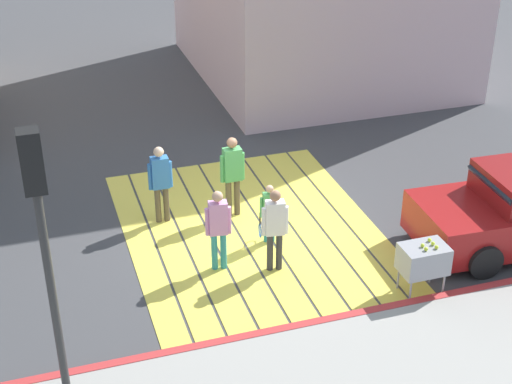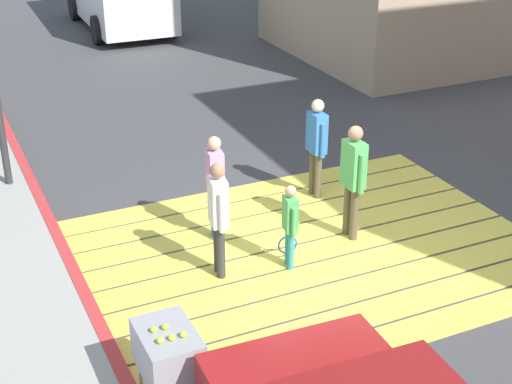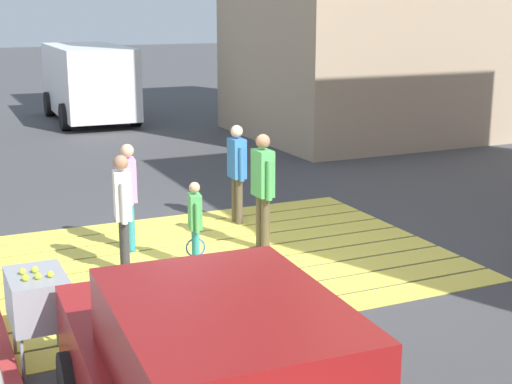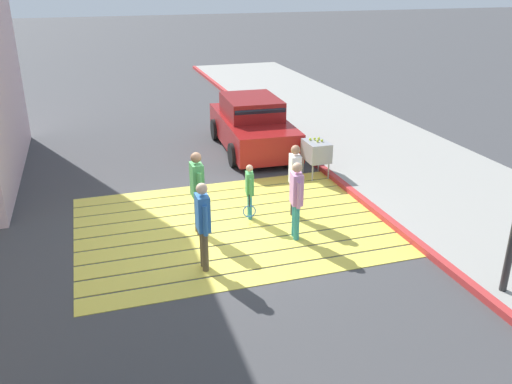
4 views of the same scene
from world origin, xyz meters
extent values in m
plane|color=#424244|center=(0.00, 0.00, 0.00)|extent=(120.00, 120.00, 0.00)
cube|color=#EAD64C|center=(0.00, -2.20, 0.01)|extent=(6.40, 0.50, 0.01)
cube|color=#EAD64C|center=(0.00, -1.65, 0.01)|extent=(6.40, 0.50, 0.01)
cube|color=#EAD64C|center=(0.00, -1.10, 0.01)|extent=(6.40, 0.50, 0.01)
cube|color=#EAD64C|center=(0.00, -0.55, 0.01)|extent=(6.40, 0.50, 0.01)
cube|color=#EAD64C|center=(0.00, 0.00, 0.01)|extent=(6.40, 0.50, 0.01)
cube|color=#EAD64C|center=(0.00, 0.55, 0.01)|extent=(6.40, 0.50, 0.01)
cube|color=#EAD64C|center=(0.00, 1.10, 0.01)|extent=(6.40, 0.50, 0.01)
cube|color=#EAD64C|center=(0.00, 1.65, 0.01)|extent=(6.40, 0.50, 0.01)
cube|color=#EAD64C|center=(0.00, 2.20, 0.01)|extent=(6.40, 0.50, 0.01)
cube|color=#BC3333|center=(-3.25, 0.00, 0.07)|extent=(0.16, 40.00, 0.13)
cube|color=#1E2833|center=(-1.96, -4.11, 1.21)|extent=(1.49, 0.40, 0.49)
cylinder|color=black|center=(-1.06, -3.60, 0.33)|extent=(0.25, 0.67, 0.66)
cylinder|color=black|center=(-2.82, -3.51, 0.33)|extent=(0.25, 0.67, 0.66)
cylinder|color=#2D2D2D|center=(-3.60, 3.97, 1.70)|extent=(0.12, 0.12, 3.40)
cube|color=black|center=(-3.60, 3.97, 3.82)|extent=(0.28, 0.28, 0.84)
sphere|color=#FF2323|center=(-3.44, 3.97, 4.10)|extent=(0.18, 0.18, 0.18)
sphere|color=#956310|center=(-3.44, 3.97, 3.83)|extent=(0.18, 0.18, 0.18)
sphere|color=#188429|center=(-3.44, 3.97, 3.56)|extent=(0.18, 0.18, 0.18)
cube|color=#99999E|center=(-2.90, -2.19, 0.70)|extent=(0.56, 0.80, 0.50)
cylinder|color=#99999E|center=(-2.68, -1.87, 0.23)|extent=(0.04, 0.04, 0.45)
cylinder|color=#99999E|center=(-3.12, -1.87, 0.23)|extent=(0.04, 0.04, 0.45)
cylinder|color=#99999E|center=(-2.68, -2.51, 0.23)|extent=(0.04, 0.04, 0.45)
cylinder|color=#99999E|center=(-3.12, -2.51, 0.23)|extent=(0.04, 0.04, 0.45)
sphere|color=#CCE033|center=(-3.02, -2.34, 0.98)|extent=(0.07, 0.07, 0.07)
sphere|color=#CCE033|center=(-2.90, -2.34, 0.98)|extent=(0.07, 0.07, 0.07)
sphere|color=#CCE033|center=(-2.78, -2.34, 0.98)|extent=(0.07, 0.07, 0.07)
sphere|color=#CCE033|center=(-3.02, -2.14, 0.98)|extent=(0.07, 0.07, 0.07)
sphere|color=#CCE033|center=(-2.90, -2.14, 0.98)|extent=(0.07, 0.07, 0.07)
cylinder|color=brown|center=(0.92, 1.68, 0.39)|extent=(0.12, 0.12, 0.79)
cylinder|color=brown|center=(0.92, 1.51, 0.39)|extent=(0.12, 0.12, 0.79)
cube|color=#3372BF|center=(0.92, 1.60, 1.12)|extent=(0.21, 0.35, 0.66)
sphere|color=beige|center=(0.92, 1.60, 1.57)|extent=(0.20, 0.20, 0.20)
cylinder|color=#3372BF|center=(0.92, 1.80, 1.05)|extent=(0.09, 0.09, 0.56)
cylinder|color=#3372BF|center=(0.92, 1.39, 1.05)|extent=(0.09, 0.09, 0.56)
cylinder|color=brown|center=(0.72, 0.25, 0.41)|extent=(0.12, 0.12, 0.83)
cylinder|color=brown|center=(0.72, 0.07, 0.41)|extent=(0.12, 0.12, 0.83)
cube|color=#4CA559|center=(0.72, 0.16, 1.17)|extent=(0.23, 0.37, 0.69)
sphere|color=#9E7051|center=(0.72, 0.16, 1.65)|extent=(0.21, 0.21, 0.21)
cylinder|color=#4CA559|center=(0.71, 0.38, 1.11)|extent=(0.09, 0.09, 0.59)
cylinder|color=#4CA559|center=(0.72, -0.05, 1.11)|extent=(0.09, 0.09, 0.59)
cylinder|color=#333338|center=(-1.42, 0.09, 0.39)|extent=(0.12, 0.12, 0.78)
cylinder|color=#333338|center=(-1.45, -0.08, 0.39)|extent=(0.12, 0.12, 0.78)
cube|color=white|center=(-1.43, 0.01, 1.10)|extent=(0.26, 0.37, 0.65)
sphere|color=#9E7051|center=(-1.43, 0.01, 1.55)|extent=(0.20, 0.20, 0.20)
cylinder|color=white|center=(-1.40, 0.20, 1.04)|extent=(0.08, 0.08, 0.55)
cylinder|color=white|center=(-1.46, -0.19, 1.04)|extent=(0.08, 0.08, 0.55)
cylinder|color=teal|center=(-1.08, 1.04, 0.38)|extent=(0.11, 0.11, 0.76)
cylinder|color=teal|center=(-1.10, 0.88, 0.38)|extent=(0.11, 0.11, 0.76)
cube|color=#D18CC6|center=(-1.09, 0.96, 1.08)|extent=(0.25, 0.36, 0.63)
sphere|color=tan|center=(-1.09, 0.96, 1.52)|extent=(0.20, 0.20, 0.20)
cylinder|color=#D18CC6|center=(-1.06, 1.16, 1.02)|extent=(0.08, 0.08, 0.54)
cylinder|color=#D18CC6|center=(-1.12, 0.77, 1.02)|extent=(0.08, 0.08, 0.54)
cylinder|color=teal|center=(-0.48, -0.15, 0.29)|extent=(0.09, 0.09, 0.58)
cylinder|color=teal|center=(-0.50, -0.28, 0.29)|extent=(0.09, 0.09, 0.58)
cube|color=#4CA559|center=(-0.49, -0.22, 0.83)|extent=(0.20, 0.28, 0.49)
sphere|color=tan|center=(-0.49, -0.22, 1.16)|extent=(0.15, 0.15, 0.15)
cylinder|color=#4CA559|center=(-0.46, -0.06, 0.78)|extent=(0.06, 0.06, 0.41)
cylinder|color=#4CA559|center=(-0.51, -0.37, 0.78)|extent=(0.06, 0.06, 0.41)
cylinder|color=black|center=(-0.43, -0.05, 0.49)|extent=(0.03, 0.03, 0.28)
torus|color=blue|center=(-0.43, -0.05, 0.25)|extent=(0.28, 0.07, 0.28)
camera|label=1|loc=(-12.49, 3.94, 7.95)|focal=53.65mm
camera|label=2|loc=(-4.74, -8.26, 5.54)|focal=53.66mm
camera|label=3|loc=(-3.83, -9.51, 3.56)|focal=52.38mm
camera|label=4|loc=(2.59, 9.99, 5.01)|focal=37.69mm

